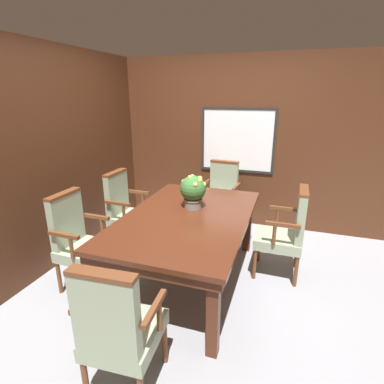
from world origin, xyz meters
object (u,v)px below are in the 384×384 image
Objects in this scene: chair_head_far at (221,194)px; chair_left_near at (79,239)px; chair_left_far at (126,209)px; potted_plant at (193,190)px; chair_head_near at (118,327)px; dining_table at (187,223)px; chair_right_far at (287,230)px.

chair_left_near is (-1.04, -1.81, 0.00)m from chair_head_far.
potted_plant reaches higher than chair_left_far.
chair_left_near is (-0.03, -0.88, 0.00)m from chair_left_far.
chair_head_near is (1.00, -1.80, 0.00)m from chair_left_far.
dining_table is 5.26× the size of potted_plant.
chair_left_far and chair_right_far have the same top height.
chair_head_near and chair_right_far have the same top height.
dining_table is 1.11m from chair_left_near.
chair_head_far is 1.00× the size of chair_right_far.
chair_head_far is at bearing -94.17° from chair_head_near.
chair_head_far is at bearing -45.77° from chair_left_far.
chair_left_near is at bearing -157.04° from dining_table.
chair_head_far reaches higher than dining_table.
chair_right_far is (1.96, -0.01, 0.00)m from chair_left_far.
chair_head_near is 1.00× the size of chair_right_far.
chair_head_far is 1.00× the size of chair_head_near.
chair_left_far is 2.06m from chair_head_near.
chair_left_far is at bearing -0.17° from chair_left_near.
chair_head_far is at bearing -28.36° from chair_left_near.
potted_plant is at bearing 93.94° from dining_table.
dining_table is 1.36m from chair_head_near.
chair_right_far is (0.97, 0.44, -0.13)m from dining_table.
chair_right_far is at bearing -122.01° from chair_head_near.
chair_head_far is at bearing 87.66° from potted_plant.
dining_table is 1.91× the size of chair_left_far.
chair_left_far is 1.00× the size of chair_left_near.
chair_left_near is 2.75× the size of potted_plant.
chair_head_near is 2.03m from chair_right_far.
chair_head_far is at bearing -134.47° from chair_right_far.
chair_head_near is (-0.02, -2.73, 0.00)m from chair_head_far.
chair_right_far is (0.94, -0.95, 0.00)m from chair_head_far.
chair_head_far is 1.33m from chair_right_far.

